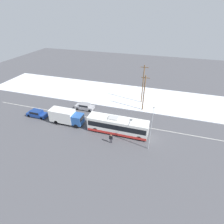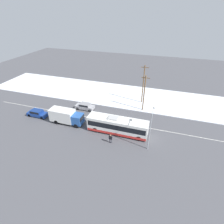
{
  "view_description": "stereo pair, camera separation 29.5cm",
  "coord_description": "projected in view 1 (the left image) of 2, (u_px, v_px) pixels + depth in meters",
  "views": [
    {
      "loc": [
        7.67,
        -28.78,
        20.65
      ],
      "look_at": [
        -1.71,
        1.41,
        1.4
      ],
      "focal_mm": 28.0,
      "sensor_mm": 36.0,
      "label": 1
    },
    {
      "loc": [
        7.95,
        -28.69,
        20.65
      ],
      "look_at": [
        -1.71,
        1.41,
        1.4
      ],
      "focal_mm": 28.0,
      "sensor_mm": 36.0,
      "label": 2
    }
  ],
  "objects": [
    {
      "name": "box_truck",
      "position": [
        66.0,
        116.0,
        35.12
      ],
      "size": [
        6.87,
        2.3,
        2.99
      ],
      "color": "silver",
      "rests_on": "ground_plane"
    },
    {
      "name": "city_bus",
      "position": [
        118.0,
        126.0,
        32.48
      ],
      "size": [
        11.3,
        2.57,
        3.26
      ],
      "color": "white",
      "rests_on": "ground_plane"
    },
    {
      "name": "pedestrian_at_stop",
      "position": [
        111.0,
        138.0,
        30.2
      ],
      "size": [
        0.65,
        0.29,
        1.81
      ],
      "color": "#23232D",
      "rests_on": "ground_plane"
    },
    {
      "name": "ground_plane",
      "position": [
        118.0,
        122.0,
        36.15
      ],
      "size": [
        120.0,
        120.0,
        0.0
      ],
      "primitive_type": "plane",
      "color": "#4C4C51"
    },
    {
      "name": "streetlamp",
      "position": [
        151.0,
        125.0,
        27.66
      ],
      "size": [
        0.36,
        2.7,
        7.03
      ],
      "color": "#9EA3A8",
      "rests_on": "ground_plane"
    },
    {
      "name": "parked_car_near_truck",
      "position": [
        37.0,
        113.0,
        37.69
      ],
      "size": [
        4.49,
        1.8,
        1.5
      ],
      "color": "navy",
      "rests_on": "ground_plane"
    },
    {
      "name": "sedan_car",
      "position": [
        85.0,
        106.0,
        40.35
      ],
      "size": [
        4.35,
        1.8,
        1.48
      ],
      "rotation": [
        0.0,
        0.0,
        3.14
      ],
      "color": "#9E9EA3",
      "rests_on": "ground_plane"
    },
    {
      "name": "lane_marking_center",
      "position": [
        118.0,
        122.0,
        36.15
      ],
      "size": [
        60.0,
        0.12,
        0.0
      ],
      "color": "silver",
      "rests_on": "ground_plane"
    },
    {
      "name": "snow_lot",
      "position": [
        131.0,
        96.0,
        46.45
      ],
      "size": [
        80.0,
        14.05,
        0.12
      ],
      "color": "silver",
      "rests_on": "ground_plane"
    },
    {
      "name": "utility_pole_roadside",
      "position": [
        144.0,
        93.0,
        38.27
      ],
      "size": [
        1.8,
        0.24,
        8.31
      ],
      "color": "brown",
      "rests_on": "ground_plane"
    },
    {
      "name": "utility_pole_snowlot",
      "position": [
        143.0,
        84.0,
        41.14
      ],
      "size": [
        1.8,
        0.24,
        9.4
      ],
      "color": "brown",
      "rests_on": "ground_plane"
    }
  ]
}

